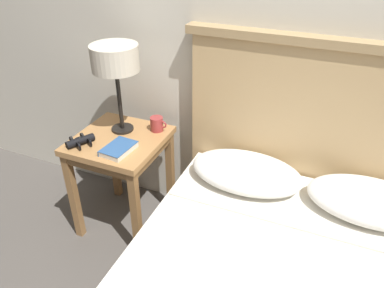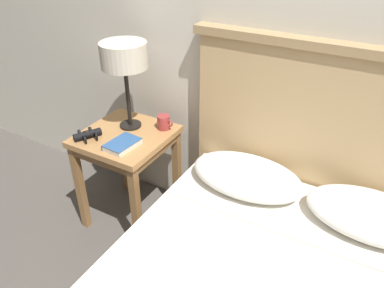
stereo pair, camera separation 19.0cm
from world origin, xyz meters
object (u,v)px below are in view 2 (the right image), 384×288
nightstand (127,148)px  coffee_mug (164,122)px  table_lamp (124,58)px  binoculars_pair (88,135)px  book_on_nightstand (122,144)px

nightstand → coffee_mug: coffee_mug is taller
table_lamp → coffee_mug: table_lamp is taller
table_lamp → nightstand: bearing=-72.5°
binoculars_pair → coffee_mug: coffee_mug is taller
nightstand → coffee_mug: size_ratio=6.21×
book_on_nightstand → coffee_mug: 0.30m
nightstand → book_on_nightstand: book_on_nightstand is taller
binoculars_pair → table_lamp: bearing=62.5°
nightstand → book_on_nightstand: 0.18m
binoculars_pair → coffee_mug: bearing=44.4°
book_on_nightstand → table_lamp: bearing=116.7°
nightstand → book_on_nightstand: (0.08, -0.12, 0.11)m
nightstand → coffee_mug: 0.27m
table_lamp → book_on_nightstand: size_ratio=2.56×
table_lamp → coffee_mug: bearing=20.8°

